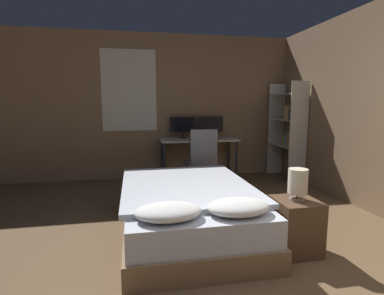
# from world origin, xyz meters

# --- Properties ---
(wall_back) EXTENTS (12.00, 0.08, 2.70)m
(wall_back) POSITION_xyz_m (-0.01, 4.07, 1.35)
(wall_back) COLOR #8E7051
(wall_back) RESTS_ON ground_plane
(bed) EXTENTS (1.40, 2.06, 0.60)m
(bed) POSITION_xyz_m (-0.44, 1.44, 0.27)
(bed) COLOR #846647
(bed) RESTS_ON ground_plane
(nightstand) EXTENTS (0.39, 0.41, 0.52)m
(nightstand) POSITION_xyz_m (0.50, 0.82, 0.26)
(nightstand) COLOR brown
(nightstand) RESTS_ON ground_plane
(bedside_lamp) EXTENTS (0.18, 0.18, 0.30)m
(bedside_lamp) POSITION_xyz_m (0.50, 0.82, 0.69)
(bedside_lamp) COLOR gray
(bedside_lamp) RESTS_ON nightstand
(desk) EXTENTS (1.43, 0.56, 0.77)m
(desk) POSITION_xyz_m (0.18, 3.71, 0.66)
(desk) COLOR beige
(desk) RESTS_ON ground_plane
(monitor_left) EXTENTS (0.50, 0.16, 0.40)m
(monitor_left) POSITION_xyz_m (-0.09, 3.89, 1.00)
(monitor_left) COLOR black
(monitor_left) RESTS_ON desk
(monitor_right) EXTENTS (0.50, 0.16, 0.40)m
(monitor_right) POSITION_xyz_m (0.44, 3.89, 1.00)
(monitor_right) COLOR black
(monitor_right) RESTS_ON desk
(keyboard) EXTENTS (0.42, 0.13, 0.02)m
(keyboard) POSITION_xyz_m (0.18, 3.54, 0.78)
(keyboard) COLOR black
(keyboard) RESTS_ON desk
(computer_mouse) EXTENTS (0.07, 0.05, 0.04)m
(computer_mouse) POSITION_xyz_m (0.47, 3.54, 0.79)
(computer_mouse) COLOR black
(computer_mouse) RESTS_ON desk
(office_chair) EXTENTS (0.52, 0.52, 1.02)m
(office_chair) POSITION_xyz_m (0.07, 3.00, 0.41)
(office_chair) COLOR black
(office_chair) RESTS_ON ground_plane
(bookshelf) EXTENTS (0.33, 0.87, 1.80)m
(bookshelf) POSITION_xyz_m (1.82, 3.41, 0.99)
(bookshelf) COLOR beige
(bookshelf) RESTS_ON ground_plane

